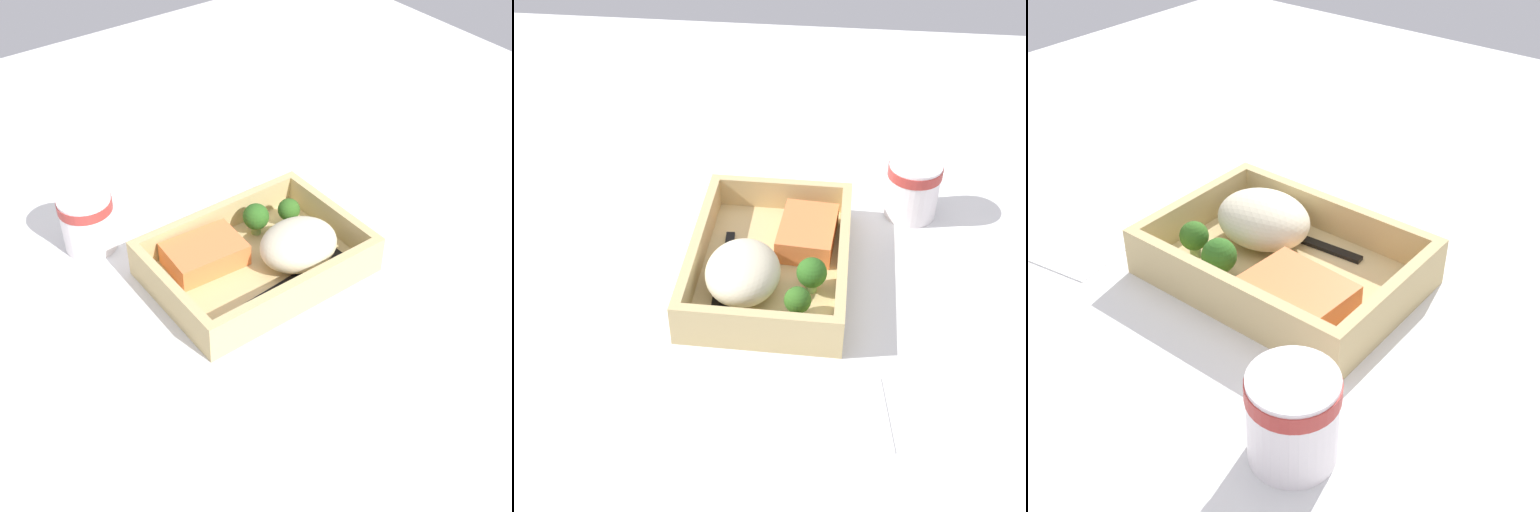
% 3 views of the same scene
% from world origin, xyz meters
% --- Properties ---
extents(ground_plane, '(1.60, 1.60, 0.02)m').
position_xyz_m(ground_plane, '(0.00, 0.00, -0.01)').
color(ground_plane, silver).
extents(takeout_tray, '(0.27, 0.19, 0.01)m').
position_xyz_m(takeout_tray, '(0.00, 0.00, 0.01)').
color(takeout_tray, tan).
rests_on(takeout_tray, ground_plane).
extents(tray_rim, '(0.27, 0.19, 0.04)m').
position_xyz_m(tray_rim, '(0.00, 0.00, 0.03)').
color(tray_rim, tan).
rests_on(tray_rim, takeout_tray).
extents(salmon_fillet, '(0.10, 0.07, 0.03)m').
position_xyz_m(salmon_fillet, '(-0.05, 0.04, 0.03)').
color(salmon_fillet, orange).
rests_on(salmon_fillet, takeout_tray).
extents(mashed_potatoes, '(0.11, 0.09, 0.06)m').
position_xyz_m(mashed_potatoes, '(0.05, -0.03, 0.04)').
color(mashed_potatoes, beige).
rests_on(mashed_potatoes, takeout_tray).
extents(broccoli_floret_1, '(0.03, 0.03, 0.04)m').
position_xyz_m(broccoli_floret_1, '(0.09, 0.04, 0.04)').
color(broccoli_floret_1, '#84A060').
rests_on(broccoli_floret_1, takeout_tray).
extents(broccoli_floret_2, '(0.04, 0.04, 0.05)m').
position_xyz_m(broccoli_floret_2, '(0.04, 0.05, 0.04)').
color(broccoli_floret_2, '#7AA45B').
rests_on(broccoli_floret_2, takeout_tray).
extents(fork, '(0.16, 0.03, 0.00)m').
position_xyz_m(fork, '(0.03, -0.05, 0.01)').
color(fork, black).
rests_on(fork, takeout_tray).
extents(paper_cup, '(0.07, 0.07, 0.08)m').
position_xyz_m(paper_cup, '(-0.15, 0.17, 0.04)').
color(paper_cup, white).
rests_on(paper_cup, ground_plane).
extents(receipt_slip, '(0.11, 0.13, 0.00)m').
position_xyz_m(receipt_slip, '(0.21, 0.08, 0.00)').
color(receipt_slip, white).
rests_on(receipt_slip, ground_plane).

